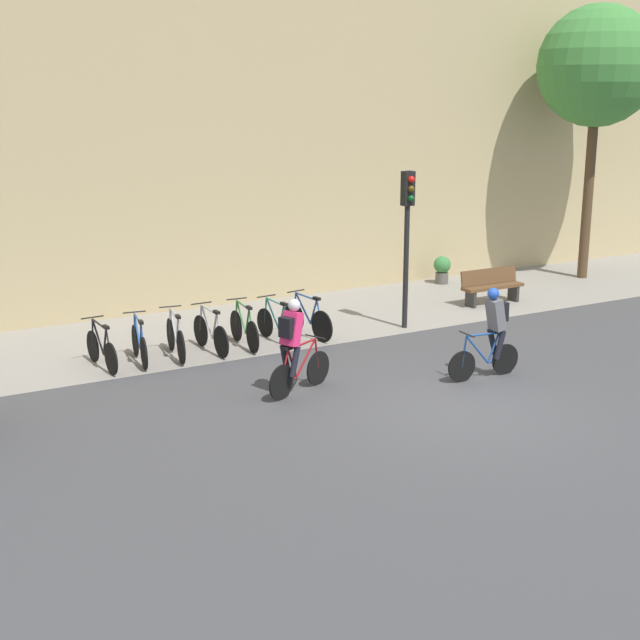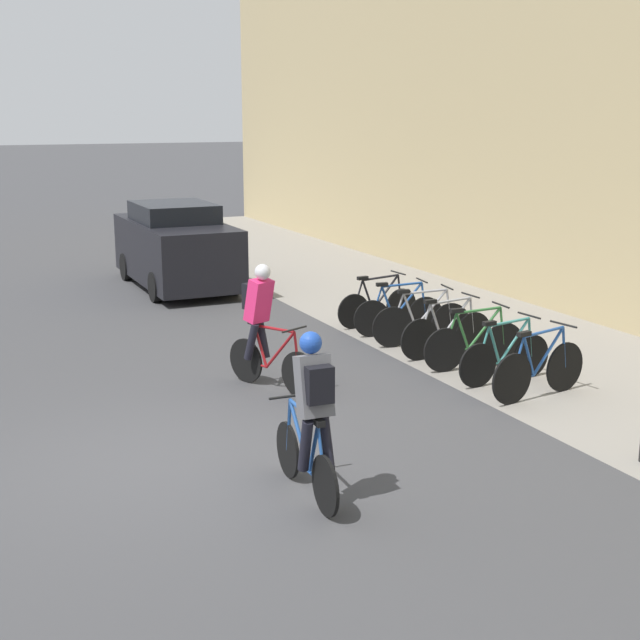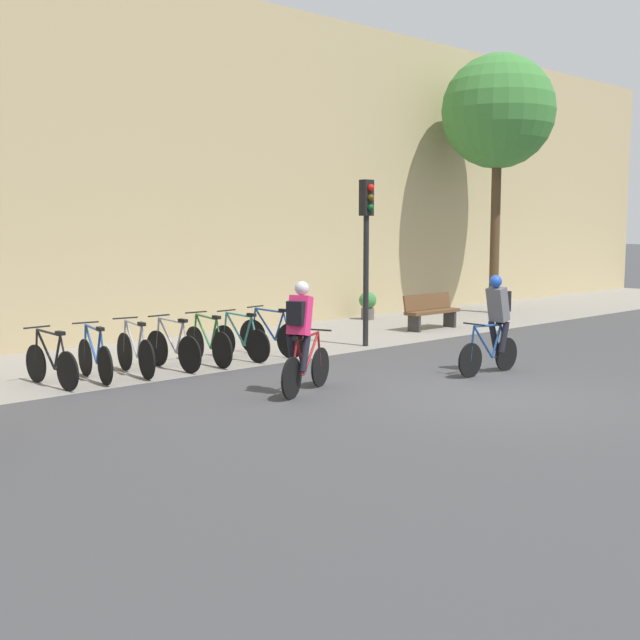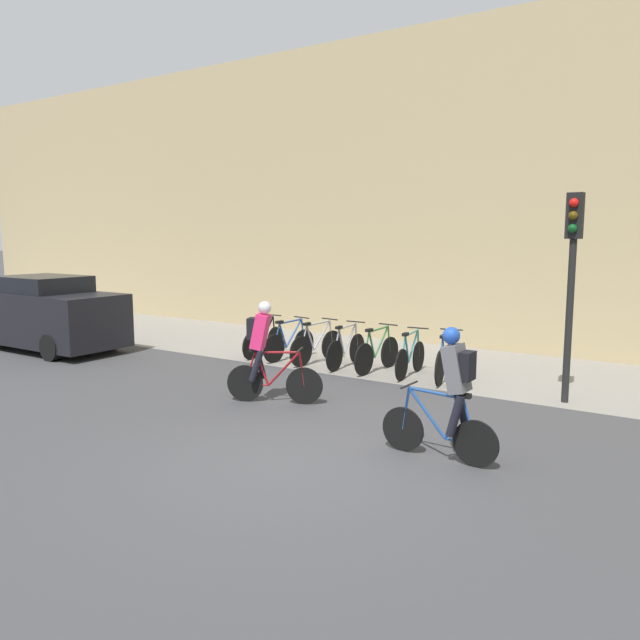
# 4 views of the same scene
# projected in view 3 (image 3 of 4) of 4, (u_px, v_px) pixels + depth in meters

# --- Properties ---
(ground) EXTENTS (200.00, 200.00, 0.00)m
(ground) POSITION_uv_depth(u_px,v_px,m) (494.00, 396.00, 12.28)
(ground) COLOR #3D3D3F
(kerb_strip) EXTENTS (44.00, 4.50, 0.01)m
(kerb_strip) POSITION_uv_depth(u_px,v_px,m) (232.00, 347.00, 17.22)
(kerb_strip) COLOR gray
(kerb_strip) RESTS_ON ground
(building_facade) EXTENTS (44.00, 0.60, 8.11)m
(building_facade) POSITION_uv_depth(u_px,v_px,m) (164.00, 163.00, 18.61)
(building_facade) COLOR tan
(building_facade) RESTS_ON ground
(cyclist_pink) EXTENTS (1.57, 0.74, 1.76)m
(cyclist_pink) POSITION_uv_depth(u_px,v_px,m) (301.00, 334.00, 12.28)
(cyclist_pink) COLOR black
(cyclist_pink) RESTS_ON ground
(cyclist_grey) EXTENTS (1.62, 0.46, 1.74)m
(cyclist_grey) POSITION_uv_depth(u_px,v_px,m) (496.00, 320.00, 14.12)
(cyclist_grey) COLOR black
(cyclist_grey) RESTS_ON ground
(parked_bike_0) EXTENTS (0.46, 1.66, 0.95)m
(parked_bike_0) POSITION_uv_depth(u_px,v_px,m) (51.00, 363.00, 12.96)
(parked_bike_0) COLOR black
(parked_bike_0) RESTS_ON ground
(parked_bike_1) EXTENTS (0.46, 1.63, 0.96)m
(parked_bike_1) POSITION_uv_depth(u_px,v_px,m) (95.00, 358.00, 13.47)
(parked_bike_1) COLOR black
(parked_bike_1) RESTS_ON ground
(parked_bike_2) EXTENTS (0.46, 1.71, 0.98)m
(parked_bike_2) POSITION_uv_depth(u_px,v_px,m) (135.00, 352.00, 13.99)
(parked_bike_2) COLOR black
(parked_bike_2) RESTS_ON ground
(parked_bike_3) EXTENTS (0.46, 1.69, 0.97)m
(parked_bike_3) POSITION_uv_depth(u_px,v_px,m) (173.00, 348.00, 14.50)
(parked_bike_3) COLOR black
(parked_bike_3) RESTS_ON ground
(parked_bike_4) EXTENTS (0.46, 1.69, 0.97)m
(parked_bike_4) POSITION_uv_depth(u_px,v_px,m) (208.00, 344.00, 15.01)
(parked_bike_4) COLOR black
(parked_bike_4) RESTS_ON ground
(parked_bike_5) EXTENTS (0.46, 1.63, 0.96)m
(parked_bike_5) POSITION_uv_depth(u_px,v_px,m) (241.00, 340.00, 15.53)
(parked_bike_5) COLOR black
(parked_bike_5) RESTS_ON ground
(parked_bike_6) EXTENTS (0.46, 1.70, 0.98)m
(parked_bike_6) POSITION_uv_depth(u_px,v_px,m) (271.00, 336.00, 16.04)
(parked_bike_6) COLOR black
(parked_bike_6) RESTS_ON ground
(traffic_light_pole) EXTENTS (0.26, 0.30, 3.57)m
(traffic_light_pole) POSITION_uv_depth(u_px,v_px,m) (367.00, 232.00, 17.09)
(traffic_light_pole) COLOR black
(traffic_light_pole) RESTS_ON ground
(bench) EXTENTS (1.74, 0.44, 0.89)m
(bench) POSITION_uv_depth(u_px,v_px,m) (431.00, 311.00, 20.16)
(bench) COLOR brown
(bench) RESTS_ON ground
(street_tree_0) EXTENTS (3.31, 3.31, 7.57)m
(street_tree_0) POSITION_uv_depth(u_px,v_px,m) (498.00, 113.00, 23.39)
(street_tree_0) COLOR #4C3823
(street_tree_0) RESTS_ON ground
(potted_plant) EXTENTS (0.48, 0.48, 0.78)m
(potted_plant) POSITION_uv_depth(u_px,v_px,m) (368.00, 304.00, 22.26)
(potted_plant) COLOR #56514C
(potted_plant) RESTS_ON ground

